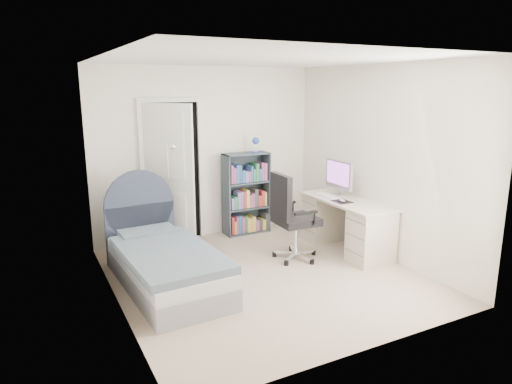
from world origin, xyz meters
name	(u,v)px	position (x,y,z in m)	size (l,w,h in m)	color
room_shell	(265,173)	(0.00, 0.00, 1.25)	(3.50, 3.70, 2.60)	tan
door	(170,174)	(-0.65, 1.57, 1.03)	(0.92, 0.67, 2.06)	black
bed	(164,262)	(-1.13, 0.31, 0.27)	(1.01, 1.98, 1.19)	gray
nightstand	(131,231)	(-1.26, 1.38, 0.35)	(0.36, 0.36, 0.54)	tan
floor_lamp	(172,209)	(-0.73, 1.27, 0.61)	(0.21, 0.21, 1.49)	silver
bookcase	(247,197)	(0.55, 1.60, 0.57)	(0.69, 0.30, 1.47)	#3D4953
desk	(345,222)	(1.41, 0.28, 0.39)	(0.59, 1.46, 1.20)	beige
office_chair	(290,213)	(0.54, 0.31, 0.63)	(0.59, 0.60, 1.14)	silver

